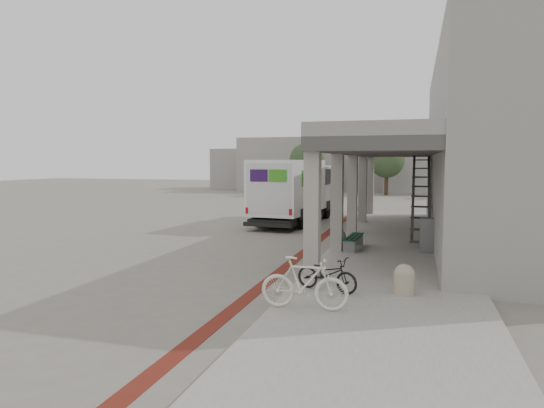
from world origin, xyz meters
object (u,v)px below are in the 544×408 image
(bench, at_px, (354,240))
(bicycle_cream, at_px, (304,283))
(utility_cabinet, at_px, (428,235))
(bicycle_black, at_px, (327,274))
(fedex_truck, at_px, (294,190))

(bench, distance_m, bicycle_cream, 7.15)
(bench, distance_m, utility_cabinet, 2.42)
(bench, relative_size, utility_cabinet, 1.67)
(bench, xyz_separation_m, utility_cabinet, (2.40, 0.20, 0.25))
(bench, height_order, bicycle_black, bicycle_black)
(bicycle_cream, bearing_deg, utility_cabinet, -20.47)
(utility_cabinet, relative_size, bicycle_cream, 0.62)
(bicycle_black, bearing_deg, fedex_truck, 34.86)
(bench, relative_size, bicycle_cream, 1.04)
(fedex_truck, bearing_deg, bench, -56.52)
(bench, bearing_deg, bicycle_black, -85.24)
(utility_cabinet, distance_m, bicycle_black, 6.29)
(utility_cabinet, height_order, bicycle_black, utility_cabinet)
(fedex_truck, height_order, utility_cabinet, fedex_truck)
(fedex_truck, distance_m, bicycle_cream, 14.68)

